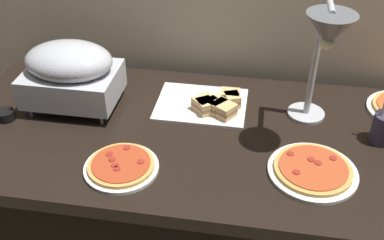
{
  "coord_description": "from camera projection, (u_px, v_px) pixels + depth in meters",
  "views": [
    {
      "loc": [
        0.16,
        -1.32,
        1.76
      ],
      "look_at": [
        -0.06,
        0.0,
        0.81
      ],
      "focal_mm": 42.94,
      "sensor_mm": 36.0,
      "label": 1
    }
  ],
  "objects": [
    {
      "name": "pizza_plate_front",
      "position": [
        313.0,
        170.0,
        1.48
      ],
      "size": [
        0.29,
        0.29,
        0.03
      ],
      "color": "white",
      "rests_on": "buffet_table"
    },
    {
      "name": "pizza_plate_raised_stand",
      "position": [
        121.0,
        166.0,
        1.49
      ],
      "size": [
        0.25,
        0.25,
        0.03
      ],
      "color": "white",
      "rests_on": "buffet_table"
    },
    {
      "name": "sandwich_platter",
      "position": [
        211.0,
        104.0,
        1.77
      ],
      "size": [
        0.35,
        0.27,
        0.06
      ],
      "color": "white",
      "rests_on": "buffet_table"
    },
    {
      "name": "heat_lamp",
      "position": [
        326.0,
        41.0,
        1.4
      ],
      "size": [
        0.15,
        0.34,
        0.5
      ],
      "color": "#B7BABF",
      "rests_on": "buffet_table"
    },
    {
      "name": "utensil_holder",
      "position": [
        384.0,
        128.0,
        1.59
      ],
      "size": [
        0.08,
        0.08,
        0.22
      ],
      "color": "#383347",
      "rests_on": "buffet_table"
    },
    {
      "name": "sauce_cup_near",
      "position": [
        6.0,
        115.0,
        1.72
      ],
      "size": [
        0.07,
        0.07,
        0.04
      ],
      "color": "black",
      "rests_on": "buffet_table"
    },
    {
      "name": "chafing_dish",
      "position": [
        71.0,
        72.0,
        1.72
      ],
      "size": [
        0.35,
        0.25,
        0.26
      ],
      "color": "#B7BABF",
      "rests_on": "buffet_table"
    },
    {
      "name": "buffet_table",
      "position": [
        206.0,
        206.0,
        1.88
      ],
      "size": [
        1.9,
        0.84,
        0.76
      ],
      "color": "black",
      "rests_on": "ground_plane"
    }
  ]
}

